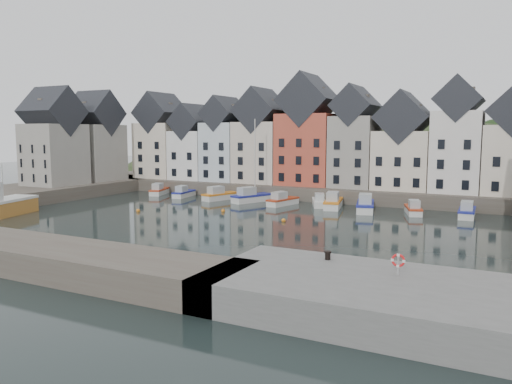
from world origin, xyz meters
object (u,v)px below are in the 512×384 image
Objects in this scene: boat_a at (159,191)px; mooring_bollard at (328,255)px; boat_d at (251,197)px; life_ring_post at (398,261)px.

mooring_bollard is (41.94, -35.86, 1.66)m from boat_a.
boat_a is 55.21m from mooring_bollard.
boat_d is 42.25m from mooring_bollard.
boat_a is at bearing 139.47° from mooring_bollard.
life_ring_post is at bearing -57.28° from boat_a.
boat_d is at bearing 128.42° from life_ring_post.
boat_a is at bearing -161.73° from boat_d.
mooring_bollard is at bearing 161.63° from life_ring_post.
boat_d is 46.46m from life_ring_post.
mooring_bollard is 5.15m from life_ring_post.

